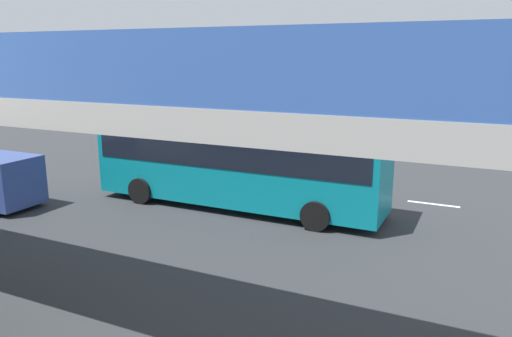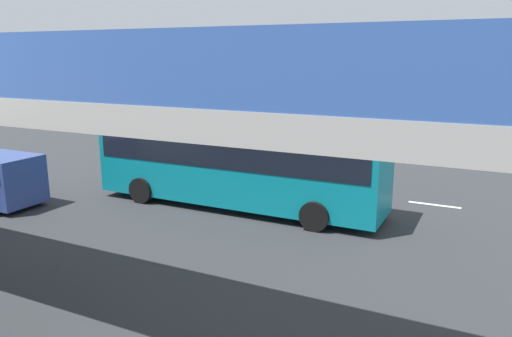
% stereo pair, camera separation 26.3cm
% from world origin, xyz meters
% --- Properties ---
extents(ground, '(80.00, 80.00, 0.00)m').
position_xyz_m(ground, '(0.00, 0.00, 0.00)').
color(ground, '#2D3033').
extents(city_bus, '(11.54, 2.85, 3.15)m').
position_xyz_m(city_bus, '(-1.02, 0.31, 1.88)').
color(city_bus, '#0C8493').
rests_on(city_bus, ground).
extents(bicycle_red, '(1.77, 0.44, 0.96)m').
position_xyz_m(bicycle_red, '(9.90, 2.30, 0.37)').
color(bicycle_red, black).
rests_on(bicycle_red, ground).
extents(pedestrian, '(0.38, 0.38, 1.79)m').
position_xyz_m(pedestrian, '(7.68, -3.61, 0.89)').
color(pedestrian, '#2D2D38').
rests_on(pedestrian, ground).
extents(traffic_sign, '(0.08, 0.60, 2.80)m').
position_xyz_m(traffic_sign, '(0.09, -3.72, 1.89)').
color(traffic_sign, slate).
rests_on(traffic_sign, ground).
extents(lane_dash_leftmost, '(2.00, 0.20, 0.01)m').
position_xyz_m(lane_dash_leftmost, '(-8.00, -3.35, 0.00)').
color(lane_dash_leftmost, silver).
rests_on(lane_dash_leftmost, ground).
extents(lane_dash_left, '(2.00, 0.20, 0.01)m').
position_xyz_m(lane_dash_left, '(-4.00, -3.35, 0.00)').
color(lane_dash_left, silver).
rests_on(lane_dash_left, ground).
extents(lane_dash_centre, '(2.00, 0.20, 0.01)m').
position_xyz_m(lane_dash_centre, '(0.00, -3.35, 0.00)').
color(lane_dash_centre, silver).
rests_on(lane_dash_centre, ground).
extents(lane_dash_right, '(2.00, 0.20, 0.01)m').
position_xyz_m(lane_dash_right, '(4.00, -3.35, 0.00)').
color(lane_dash_right, silver).
rests_on(lane_dash_right, ground).
extents(lane_dash_rightmost, '(2.00, 0.20, 0.01)m').
position_xyz_m(lane_dash_rightmost, '(8.00, -3.35, 0.00)').
color(lane_dash_rightmost, silver).
rests_on(lane_dash_rightmost, ground).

